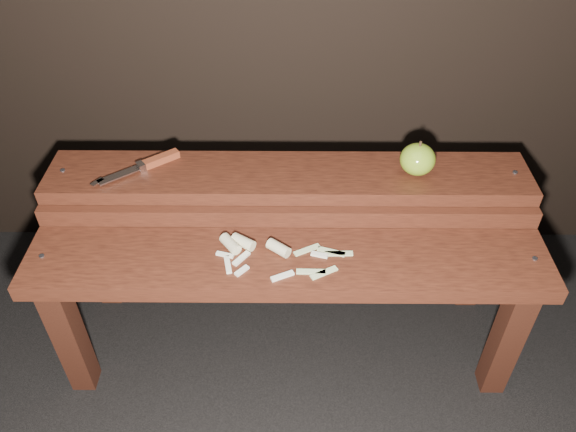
{
  "coord_description": "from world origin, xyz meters",
  "views": [
    {
      "loc": [
        0.01,
        -0.95,
        1.32
      ],
      "look_at": [
        0.0,
        0.06,
        0.45
      ],
      "focal_mm": 35.0,
      "sensor_mm": 36.0,
      "label": 1
    }
  ],
  "objects_px": {
    "bench_front_tier": "(288,281)",
    "bench_rear_tier": "(288,200)",
    "apple": "(418,159)",
    "knife": "(150,163)"
  },
  "relations": [
    {
      "from": "bench_front_tier",
      "to": "bench_rear_tier",
      "type": "relative_size",
      "value": 1.0
    },
    {
      "from": "bench_rear_tier",
      "to": "knife",
      "type": "bearing_deg",
      "value": 175.8
    },
    {
      "from": "knife",
      "to": "apple",
      "type": "bearing_deg",
      "value": -1.82
    },
    {
      "from": "apple",
      "to": "knife",
      "type": "distance_m",
      "value": 0.66
    },
    {
      "from": "bench_rear_tier",
      "to": "apple",
      "type": "relative_size",
      "value": 13.37
    },
    {
      "from": "bench_front_tier",
      "to": "apple",
      "type": "distance_m",
      "value": 0.43
    },
    {
      "from": "bench_rear_tier",
      "to": "apple",
      "type": "height_order",
      "value": "apple"
    },
    {
      "from": "apple",
      "to": "bench_front_tier",
      "type": "bearing_deg",
      "value": -143.64
    },
    {
      "from": "bench_rear_tier",
      "to": "knife",
      "type": "xyz_separation_m",
      "value": [
        -0.34,
        0.03,
        0.1
      ]
    },
    {
      "from": "bench_rear_tier",
      "to": "knife",
      "type": "distance_m",
      "value": 0.36
    }
  ]
}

